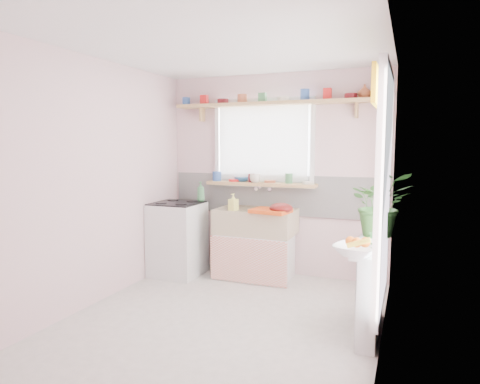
% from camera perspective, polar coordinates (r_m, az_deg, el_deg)
% --- Properties ---
extents(room, '(3.20, 3.20, 3.20)m').
position_cam_1_polar(room, '(4.50, 10.03, 2.94)').
color(room, silver).
rests_on(room, ground).
extents(sink_unit, '(0.95, 0.65, 1.11)m').
position_cam_1_polar(sink_unit, '(5.26, 2.08, -6.81)').
color(sink_unit, white).
rests_on(sink_unit, ground).
extents(cooker, '(0.58, 0.58, 0.93)m').
position_cam_1_polar(cooker, '(5.43, -8.34, -6.15)').
color(cooker, white).
rests_on(cooker, ground).
extents(radiator_ledge, '(0.22, 0.95, 0.78)m').
position_cam_1_polar(radiator_ledge, '(3.94, 17.06, -12.15)').
color(radiator_ledge, white).
rests_on(radiator_ledge, ground).
extents(windowsill, '(1.40, 0.22, 0.04)m').
position_cam_1_polar(windowsill, '(5.32, 2.78, 1.07)').
color(windowsill, tan).
rests_on(windowsill, room).
extents(pine_shelf, '(2.52, 0.24, 0.04)m').
position_cam_1_polar(pine_shelf, '(5.27, 4.38, 11.67)').
color(pine_shelf, tan).
rests_on(pine_shelf, room).
extents(shelf_crockery, '(2.47, 0.11, 0.12)m').
position_cam_1_polar(shelf_crockery, '(5.28, 4.14, 12.47)').
color(shelf_crockery, '#3359A5').
rests_on(shelf_crockery, pine_shelf).
extents(sill_crockery, '(1.35, 0.11, 0.12)m').
position_cam_1_polar(sill_crockery, '(5.33, 2.28, 1.88)').
color(sill_crockery, '#3359A5').
rests_on(sill_crockery, windowsill).
extents(dish_tray, '(0.47, 0.38, 0.04)m').
position_cam_1_polar(dish_tray, '(4.92, 4.10, -2.53)').
color(dish_tray, '#FB5516').
rests_on(dish_tray, sink_unit).
extents(colander, '(0.33, 0.33, 0.12)m').
position_cam_1_polar(colander, '(4.88, 5.49, -2.15)').
color(colander, maroon).
rests_on(colander, sink_unit).
extents(jade_plant, '(0.64, 0.59, 0.61)m').
position_cam_1_polar(jade_plant, '(4.18, 18.25, -1.54)').
color(jade_plant, '#2F5C25').
rests_on(jade_plant, radiator_ledge).
extents(fruit_bowl, '(0.41, 0.41, 0.08)m').
position_cam_1_polar(fruit_bowl, '(3.45, 15.26, -7.51)').
color(fruit_bowl, white).
rests_on(fruit_bowl, radiator_ledge).
extents(herb_pot, '(0.11, 0.08, 0.18)m').
position_cam_1_polar(herb_pot, '(3.54, 17.43, -6.40)').
color(herb_pot, '#29672D').
rests_on(herb_pot, radiator_ledge).
extents(soap_bottle_sink, '(0.11, 0.12, 0.20)m').
position_cam_1_polar(soap_bottle_sink, '(5.07, -0.90, -1.35)').
color(soap_bottle_sink, '#FBFA6F').
rests_on(soap_bottle_sink, sink_unit).
extents(sill_cup, '(0.18, 0.18, 0.11)m').
position_cam_1_polar(sill_cup, '(5.28, 2.06, 1.82)').
color(sill_cup, beige).
rests_on(sill_cup, windowsill).
extents(sill_bowl, '(0.25, 0.25, 0.06)m').
position_cam_1_polar(sill_bowl, '(5.47, 0.24, 1.74)').
color(sill_bowl, teal).
rests_on(sill_bowl, windowsill).
extents(shelf_vase, '(0.20, 0.20, 0.16)m').
position_cam_1_polar(shelf_vase, '(5.13, 16.27, 12.72)').
color(shelf_vase, '#B05C36').
rests_on(shelf_vase, pine_shelf).
extents(cooker_bottle, '(0.10, 0.10, 0.25)m').
position_cam_1_polar(cooker_bottle, '(5.43, -5.26, 0.08)').
color(cooker_bottle, '#478E56').
rests_on(cooker_bottle, cooker).
extents(fruit, '(0.20, 0.14, 0.10)m').
position_cam_1_polar(fruit, '(3.44, 15.40, -6.47)').
color(fruit, orange).
rests_on(fruit, fruit_bowl).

